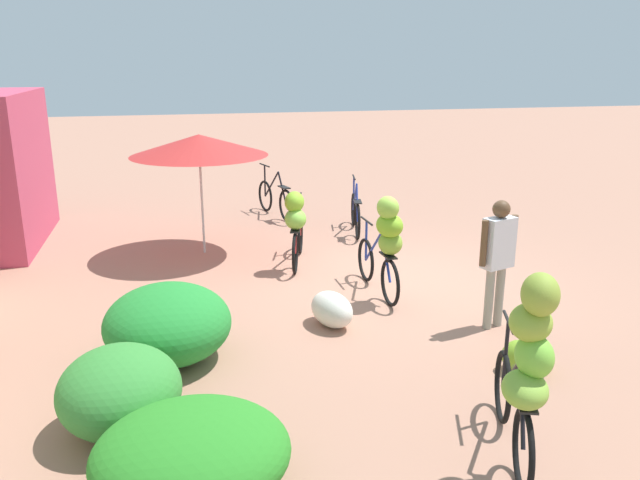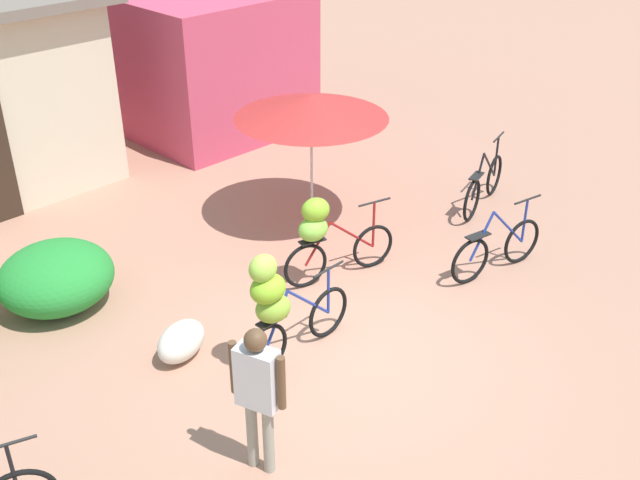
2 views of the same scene
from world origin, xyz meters
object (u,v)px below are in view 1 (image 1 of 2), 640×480
(market_umbrella, at_px, (199,145))
(person_vendor, at_px, (498,251))
(produce_sack, at_px, (332,309))
(bicycle_by_shop, at_px, (356,214))
(bicycle_leftmost, at_px, (527,362))
(bicycle_near_pile, at_px, (386,240))
(bicycle_rightmost, at_px, (275,199))
(bicycle_center_loaded, at_px, (296,223))
(banana_pile_on_ground, at_px, (526,357))

(market_umbrella, bearing_deg, person_vendor, -140.04)
(produce_sack, relative_size, person_vendor, 0.43)
(market_umbrella, bearing_deg, bicycle_by_shop, -76.80)
(bicycle_leftmost, distance_m, bicycle_by_shop, 7.45)
(bicycle_near_pile, distance_m, produce_sack, 1.33)
(bicycle_by_shop, distance_m, bicycle_rightmost, 2.06)
(market_umbrella, relative_size, bicycle_by_shop, 1.40)
(bicycle_near_pile, height_order, produce_sack, bicycle_near_pile)
(bicycle_center_loaded, bearing_deg, bicycle_by_shop, -39.54)
(banana_pile_on_ground, bearing_deg, bicycle_rightmost, 11.48)
(bicycle_center_loaded, height_order, produce_sack, bicycle_center_loaded)
(bicycle_center_loaded, relative_size, banana_pile_on_ground, 2.67)
(bicycle_leftmost, xyz_separation_m, banana_pile_on_ground, (1.53, -0.98, -0.82))
(market_umbrella, bearing_deg, banana_pile_on_ground, -148.74)
(bicycle_leftmost, xyz_separation_m, bicycle_rightmost, (8.99, 0.53, -0.61))
(bicycle_center_loaded, relative_size, bicycle_rightmost, 0.97)
(market_umbrella, distance_m, bicycle_near_pile, 3.79)
(bicycle_by_shop, bearing_deg, market_umbrella, 103.20)
(market_umbrella, relative_size, bicycle_near_pile, 1.36)
(bicycle_rightmost, height_order, produce_sack, bicycle_rightmost)
(bicycle_leftmost, xyz_separation_m, person_vendor, (2.69, -1.20, 0.01))
(bicycle_rightmost, bearing_deg, produce_sack, 177.75)
(bicycle_near_pile, bearing_deg, bicycle_leftmost, 177.52)
(produce_sack, bearing_deg, bicycle_by_shop, -19.97)
(bicycle_rightmost, relative_size, person_vendor, 1.05)
(bicycle_rightmost, relative_size, banana_pile_on_ground, 2.76)
(bicycle_near_pile, bearing_deg, market_umbrella, 39.43)
(bicycle_near_pile, bearing_deg, bicycle_rightmost, 7.81)
(bicycle_leftmost, height_order, produce_sack, bicycle_leftmost)
(bicycle_center_loaded, xyz_separation_m, person_vendor, (-2.85, -1.96, 0.25))
(banana_pile_on_ground, bearing_deg, person_vendor, -10.62)
(bicycle_leftmost, distance_m, produce_sack, 3.36)
(person_vendor, bearing_deg, bicycle_near_pile, 41.19)
(banana_pile_on_ground, height_order, produce_sack, produce_sack)
(bicycle_leftmost, bearing_deg, market_umbrella, 17.85)
(market_umbrella, height_order, produce_sack, market_umbrella)
(bicycle_center_loaded, bearing_deg, bicycle_rightmost, -3.71)
(bicycle_near_pile, height_order, bicycle_rightmost, bicycle_near_pile)
(produce_sack, xyz_separation_m, person_vendor, (-0.49, -1.96, 0.78))
(bicycle_near_pile, bearing_deg, person_vendor, -138.81)
(market_umbrella, relative_size, banana_pile_on_ground, 3.68)
(bicycle_leftmost, height_order, bicycle_near_pile, bicycle_leftmost)
(produce_sack, bearing_deg, bicycle_center_loaded, -0.11)
(banana_pile_on_ground, bearing_deg, bicycle_leftmost, 147.27)
(market_umbrella, relative_size, bicycle_rightmost, 1.33)
(bicycle_rightmost, relative_size, produce_sack, 2.46)
(bicycle_leftmost, height_order, bicycle_by_shop, bicycle_leftmost)
(market_umbrella, height_order, bicycle_center_loaded, market_umbrella)
(bicycle_center_loaded, height_order, person_vendor, person_vendor)
(bicycle_leftmost, relative_size, bicycle_by_shop, 1.07)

